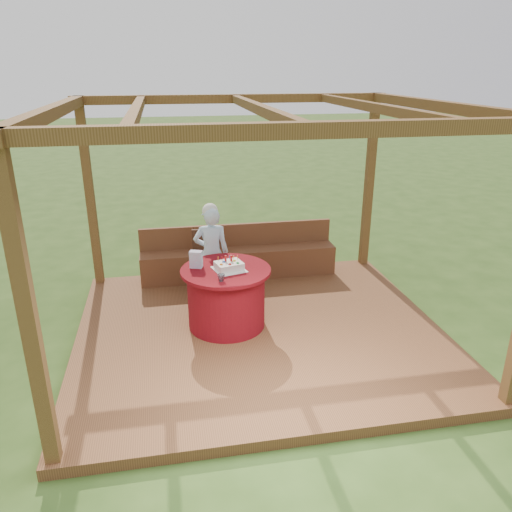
{
  "coord_description": "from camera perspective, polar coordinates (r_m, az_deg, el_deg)",
  "views": [
    {
      "loc": [
        -1.06,
        -5.45,
        3.22
      ],
      "look_at": [
        0.0,
        0.25,
        1.0
      ],
      "focal_mm": 35.0,
      "sensor_mm": 36.0,
      "label": 1
    }
  ],
  "objects": [
    {
      "name": "drinking_glass",
      "position": [
        5.77,
        -4.01,
        -2.5
      ],
      "size": [
        0.09,
        0.09,
        0.08
      ],
      "primitive_type": "imported",
      "rotation": [
        0.0,
        0.0,
        -0.08
      ],
      "color": "silver",
      "rests_on": "table"
    },
    {
      "name": "birthday_cake",
      "position": [
        6.07,
        -3.1,
        -1.13
      ],
      "size": [
        0.44,
        0.44,
        0.17
      ],
      "color": "white",
      "rests_on": "table"
    },
    {
      "name": "bench",
      "position": [
        7.78,
        -1.98,
        -0.44
      ],
      "size": [
        3.0,
        0.42,
        0.8
      ],
      "color": "brown",
      "rests_on": "deck"
    },
    {
      "name": "ground",
      "position": [
        6.42,
        0.41,
        -9.16
      ],
      "size": [
        60.0,
        60.0,
        0.0
      ],
      "primitive_type": "plane",
      "color": "#2B4717",
      "rests_on": "ground"
    },
    {
      "name": "chair",
      "position": [
        7.33,
        -5.77,
        -0.16
      ],
      "size": [
        0.5,
        0.5,
        0.86
      ],
      "color": "#3E2113",
      "rests_on": "deck"
    },
    {
      "name": "elderly_woman",
      "position": [
        6.92,
        -5.11,
        0.5
      ],
      "size": [
        0.5,
        0.35,
        1.38
      ],
      "color": "#A2CFF0",
      "rests_on": "deck"
    },
    {
      "name": "gift_bag",
      "position": [
        6.16,
        -6.86,
        -0.38
      ],
      "size": [
        0.17,
        0.14,
        0.21
      ],
      "primitive_type": "cube",
      "rotation": [
        0.0,
        0.0,
        -0.34
      ],
      "color": "#ED99CF",
      "rests_on": "table"
    },
    {
      "name": "table",
      "position": [
        6.27,
        -3.41,
        -4.69
      ],
      "size": [
        1.11,
        1.11,
        0.77
      ],
      "color": "maroon",
      "rests_on": "deck"
    },
    {
      "name": "deck",
      "position": [
        6.39,
        0.42,
        -8.7
      ],
      "size": [
        4.5,
        4.0,
        0.12
      ],
      "primitive_type": "cube",
      "color": "brown",
      "rests_on": "ground"
    },
    {
      "name": "pergola",
      "position": [
        5.61,
        0.48,
        12.63
      ],
      "size": [
        4.5,
        4.0,
        2.72
      ],
      "color": "brown",
      "rests_on": "deck"
    }
  ]
}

